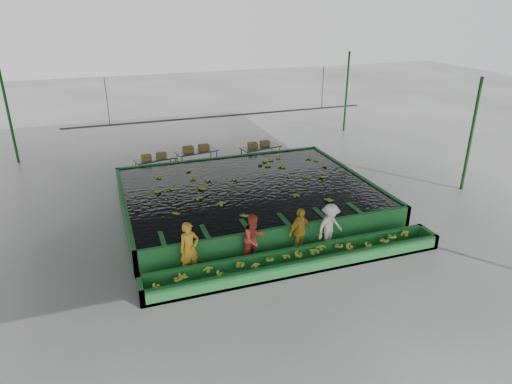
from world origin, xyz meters
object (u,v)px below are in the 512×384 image
object	(u,v)px
flotation_tank	(248,195)
worker_a	(189,249)
packing_table_mid	(197,160)
worker_d	(330,227)
sorting_trough	(299,261)
worker_b	(254,239)
worker_c	(300,232)
packing_table_left	(156,167)
box_stack_left	(154,159)
packing_table_right	(261,155)
box_stack_right	(259,146)
box_stack_mid	(196,151)

from	to	relation	value
flotation_tank	worker_a	xyz separation A→B (m)	(-3.32, -4.30, 0.43)
packing_table_mid	worker_d	bearing A→B (deg)	-75.26
sorting_trough	packing_table_mid	world-z (taller)	packing_table_mid
sorting_trough	worker_a	world-z (taller)	worker_a
worker_b	worker_c	world-z (taller)	worker_b
packing_table_left	packing_table_mid	xyz separation A→B (m)	(2.10, 0.36, 0.02)
flotation_tank	worker_a	size ratio (longest dim) A/B	5.69
box_stack_left	worker_c	bearing A→B (deg)	-68.63
worker_b	worker_d	distance (m)	2.73
sorting_trough	worker_c	size ratio (longest dim) A/B	6.01
worker_a	worker_b	size ratio (longest dim) A/B	1.04
packing_table_right	worker_c	bearing A→B (deg)	-101.88
worker_d	box_stack_left	world-z (taller)	worker_d
worker_b	box_stack_left	world-z (taller)	worker_b
packing_table_left	packing_table_mid	size ratio (longest dim) A/B	0.95
sorting_trough	worker_b	size ratio (longest dim) A/B	5.89
packing_table_left	packing_table_mid	bearing A→B (deg)	9.75
sorting_trough	worker_a	bearing A→B (deg)	166.45
worker_a	packing_table_right	bearing A→B (deg)	44.54
flotation_tank	box_stack_left	xyz separation A→B (m)	(-3.17, 4.73, 0.44)
worker_b	box_stack_right	distance (m)	9.73
worker_b	packing_table_left	world-z (taller)	worker_b
packing_table_right	box_stack_left	distance (m)	5.45
worker_c	worker_d	xyz separation A→B (m)	(1.13, 0.00, -0.01)
worker_c	packing_table_right	bearing A→B (deg)	54.18
flotation_tank	worker_b	size ratio (longest dim) A/B	5.89
worker_b	packing_table_mid	world-z (taller)	worker_b
box_stack_mid	worker_c	bearing A→B (deg)	-81.60
worker_d	box_stack_left	size ratio (longest dim) A/B	1.40
box_stack_left	box_stack_mid	distance (m)	2.18
box_stack_right	flotation_tank	bearing A→B (deg)	-114.50
packing_table_mid	box_stack_left	world-z (taller)	box_stack_left
worker_c	packing_table_left	size ratio (longest dim) A/B	0.85
packing_table_left	packing_table_mid	distance (m)	2.14
worker_d	packing_table_mid	size ratio (longest dim) A/B	0.80
worker_d	box_stack_right	size ratio (longest dim) A/B	1.42
flotation_tank	sorting_trough	size ratio (longest dim) A/B	1.00
packing_table_right	box_stack_mid	xyz separation A→B (m)	(-3.29, 0.40, 0.46)
worker_c	packing_table_right	world-z (taller)	worker_c
sorting_trough	packing_table_mid	distance (m)	10.31
worker_c	box_stack_right	xyz separation A→B (m)	(1.83, 9.11, 0.12)
worker_b	box_stack_right	bearing A→B (deg)	50.30
sorting_trough	worker_d	bearing A→B (deg)	28.14
box_stack_mid	flotation_tank	bearing A→B (deg)	-78.69
flotation_tank	box_stack_right	size ratio (longest dim) A/B	8.63
worker_a	packing_table_mid	size ratio (longest dim) A/B	0.86
flotation_tank	packing_table_right	bearing A→B (deg)	64.39
box_stack_right	packing_table_right	bearing A→B (deg)	-48.78
sorting_trough	flotation_tank	bearing A→B (deg)	90.00
sorting_trough	box_stack_left	xyz separation A→B (m)	(-3.17, 9.83, 0.64)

